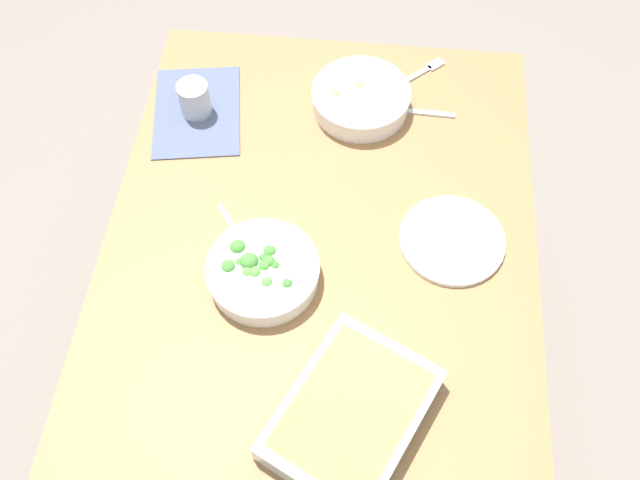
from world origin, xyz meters
name	(u,v)px	position (x,y,z in m)	size (l,w,h in m)	color
ground_plane	(320,371)	(0.00, 0.00, 0.00)	(6.00, 6.00, 0.00)	slate
dining_table	(320,262)	(0.00, 0.00, 0.65)	(1.20, 0.90, 0.74)	olive
placemat	(197,111)	(-0.33, -0.32, 0.74)	(0.28, 0.20, 0.00)	#4C5670
stew_bowl	(361,98)	(-0.38, 0.06, 0.77)	(0.23, 0.23, 0.06)	white
broccoli_bowl	(262,271)	(0.10, -0.10, 0.77)	(0.23, 0.23, 0.07)	white
baking_dish	(352,414)	(0.37, 0.09, 0.77)	(0.37, 0.33, 0.06)	silver
drink_cup	(195,101)	(-0.33, -0.32, 0.78)	(0.07, 0.07, 0.08)	#B2BCC6
side_plate	(452,240)	(-0.02, 0.27, 0.75)	(0.22, 0.22, 0.01)	silver
spoon_by_stew	(407,111)	(-0.38, 0.17, 0.74)	(0.03, 0.18, 0.01)	silver
spoon_by_broccoli	(243,243)	(0.03, -0.16, 0.74)	(0.15, 0.12, 0.01)	silver
fork_on_table	(419,74)	(-0.50, 0.19, 0.74)	(0.13, 0.14, 0.01)	silver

